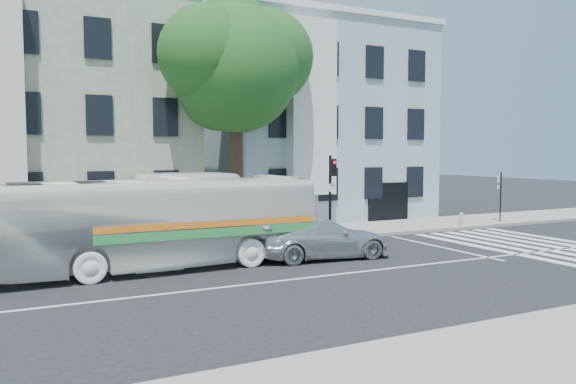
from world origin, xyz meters
TOP-DOWN VIEW (x-y plane):
  - ground at (0.00, 0.00)m, footprint 120.00×120.00m
  - sidewalk_far at (0.00, 8.00)m, footprint 80.00×4.00m
  - sidewalk_near at (0.00, -8.00)m, footprint 80.00×4.00m
  - building_left at (-7.00, 15.00)m, footprint 12.00×10.00m
  - building_right at (7.00, 15.00)m, footprint 12.00×10.00m
  - street_tree at (0.06, 8.74)m, footprint 7.30×5.90m
  - bus at (-4.92, 3.37)m, footprint 2.96×11.32m
  - sedan at (0.98, 2.60)m, footprint 2.55×5.24m
  - hedge at (-2.67, 6.30)m, footprint 8.51×0.93m
  - traffic_signal at (3.54, 6.20)m, footprint 0.39×0.51m
  - fire_hydrant at (11.28, 6.39)m, footprint 0.38×0.23m
  - far_sign_pole at (14.46, 6.88)m, footprint 0.45×0.25m

SIDE VIEW (x-z plane):
  - ground at x=0.00m, z-range 0.00..0.00m
  - sidewalk_far at x=0.00m, z-range 0.00..0.15m
  - sidewalk_near at x=0.00m, z-range 0.00..0.15m
  - fire_hydrant at x=11.28m, z-range 0.16..0.82m
  - hedge at x=-2.67m, z-range 0.15..0.85m
  - sedan at x=0.98m, z-range 0.00..1.47m
  - bus at x=-4.92m, z-range 0.00..3.13m
  - far_sign_pole at x=14.46m, z-range 0.49..3.12m
  - traffic_signal at x=3.54m, z-range 0.54..4.25m
  - building_left at x=-7.00m, z-range 0.00..11.00m
  - building_right at x=7.00m, z-range 0.00..11.00m
  - street_tree at x=0.06m, z-range 2.28..13.38m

